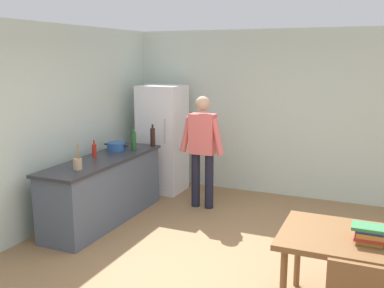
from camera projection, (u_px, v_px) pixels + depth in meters
ground_plane at (220, 272)px, 4.70m from camera, size 14.00×14.00×0.00m
wall_back at (283, 114)px, 7.13m from camera, size 6.40×0.12×2.70m
wall_left at (35, 130)px, 5.62m from camera, size 0.12×5.60×2.70m
kitchen_counter at (104, 189)px, 6.10m from camera, size 0.64×2.20×0.90m
refrigerator at (163, 139)px, 7.42m from camera, size 0.70×0.67×1.80m
person at (202, 145)px, 6.54m from camera, size 0.70×0.22×1.70m
dining_table at (363, 247)px, 3.75m from camera, size 1.40×0.90×0.75m
cooking_pot at (116, 146)px, 6.49m from camera, size 0.40×0.28×0.12m
utensil_jar at (78, 163)px, 5.39m from camera, size 0.11×0.11×0.32m
bottle_sauce_red at (94, 150)px, 6.05m from camera, size 0.06×0.06×0.24m
bottle_wine_dark at (153, 137)px, 6.79m from camera, size 0.08×0.08×0.34m
bottle_wine_green at (134, 141)px, 6.47m from camera, size 0.08×0.08×0.34m
book_stack at (370, 234)px, 3.62m from camera, size 0.30×0.19×0.15m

